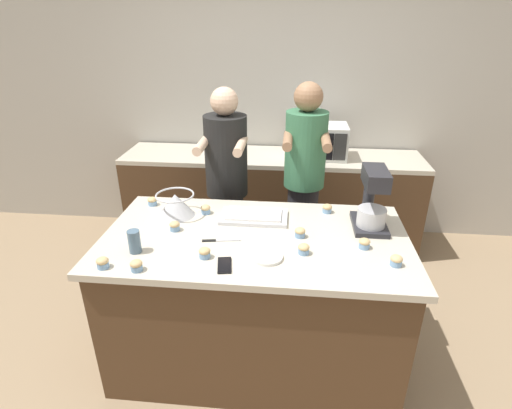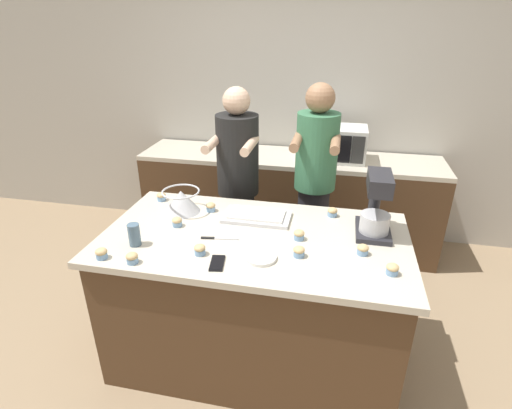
{
  "view_description": "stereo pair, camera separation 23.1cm",
  "coord_description": "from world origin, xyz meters",
  "px_view_note": "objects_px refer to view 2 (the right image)",
  "views": [
    {
      "loc": [
        0.21,
        -2.04,
        2.08
      ],
      "look_at": [
        0.0,
        0.05,
        1.1
      ],
      "focal_mm": 28.0,
      "sensor_mm": 36.0,
      "label": 1
    },
    {
      "loc": [
        0.44,
        -2.0,
        2.08
      ],
      "look_at": [
        0.0,
        0.05,
        1.1
      ],
      "focal_mm": 28.0,
      "sensor_mm": 36.0,
      "label": 2
    }
  ],
  "objects_px": {
    "cupcake_3": "(161,197)",
    "cupcake_2": "(299,252)",
    "cupcake_6": "(363,249)",
    "cell_phone": "(217,263)",
    "stand_mixer": "(376,208)",
    "microwave_oven": "(336,143)",
    "cupcake_9": "(132,258)",
    "small_plate": "(261,257)",
    "cupcake_4": "(392,269)",
    "cupcake_5": "(211,207)",
    "mixing_bowl": "(181,200)",
    "cupcake_1": "(177,222)",
    "cupcake_8": "(299,235)",
    "baking_tray": "(257,216)",
    "cupcake_10": "(101,253)",
    "person_left": "(238,189)",
    "cupcake_0": "(200,250)",
    "drinking_glass": "(134,235)",
    "cupcake_7": "(332,212)",
    "knife": "(217,238)",
    "person_right": "(314,191)"
  },
  "relations": [
    {
      "from": "cupcake_3",
      "to": "cupcake_2",
      "type": "bearing_deg",
      "value": -27.0
    },
    {
      "from": "cupcake_2",
      "to": "cupcake_6",
      "type": "bearing_deg",
      "value": 15.42
    },
    {
      "from": "cell_phone",
      "to": "stand_mixer",
      "type": "bearing_deg",
      "value": 32.22
    },
    {
      "from": "microwave_oven",
      "to": "cupcake_9",
      "type": "height_order",
      "value": "microwave_oven"
    },
    {
      "from": "cell_phone",
      "to": "small_plate",
      "type": "height_order",
      "value": "small_plate"
    },
    {
      "from": "cupcake_3",
      "to": "cupcake_4",
      "type": "xyz_separation_m",
      "value": [
        1.5,
        -0.59,
        0.0
      ]
    },
    {
      "from": "cupcake_3",
      "to": "cupcake_5",
      "type": "distance_m",
      "value": 0.4
    },
    {
      "from": "mixing_bowl",
      "to": "small_plate",
      "type": "bearing_deg",
      "value": -36.2
    },
    {
      "from": "cupcake_1",
      "to": "cupcake_8",
      "type": "xyz_separation_m",
      "value": [
        0.75,
        -0.01,
        0.0
      ]
    },
    {
      "from": "baking_tray",
      "to": "cupcake_1",
      "type": "height_order",
      "value": "cupcake_1"
    },
    {
      "from": "microwave_oven",
      "to": "cupcake_2",
      "type": "distance_m",
      "value": 1.72
    },
    {
      "from": "cupcake_2",
      "to": "cupcake_8",
      "type": "distance_m",
      "value": 0.18
    },
    {
      "from": "cupcake_6",
      "to": "cupcake_10",
      "type": "relative_size",
      "value": 1.0
    },
    {
      "from": "microwave_oven",
      "to": "cupcake_9",
      "type": "xyz_separation_m",
      "value": [
        -0.98,
        -1.96,
        -0.11
      ]
    },
    {
      "from": "cupcake_4",
      "to": "person_left",
      "type": "bearing_deg",
      "value": 136.04
    },
    {
      "from": "cupcake_9",
      "to": "cupcake_0",
      "type": "bearing_deg",
      "value": 25.61
    },
    {
      "from": "baking_tray",
      "to": "drinking_glass",
      "type": "distance_m",
      "value": 0.76
    },
    {
      "from": "cupcake_0",
      "to": "cupcake_10",
      "type": "xyz_separation_m",
      "value": [
        -0.5,
        -0.15,
        0.0
      ]
    },
    {
      "from": "baking_tray",
      "to": "small_plate",
      "type": "height_order",
      "value": "baking_tray"
    },
    {
      "from": "cupcake_3",
      "to": "cupcake_7",
      "type": "height_order",
      "value": "same"
    },
    {
      "from": "cell_phone",
      "to": "cupcake_3",
      "type": "height_order",
      "value": "cupcake_3"
    },
    {
      "from": "cupcake_2",
      "to": "cupcake_6",
      "type": "xyz_separation_m",
      "value": [
        0.34,
        0.09,
        0.0
      ]
    },
    {
      "from": "stand_mixer",
      "to": "cupcake_4",
      "type": "distance_m",
      "value": 0.44
    },
    {
      "from": "cupcake_6",
      "to": "cupcake_9",
      "type": "relative_size",
      "value": 1.0
    },
    {
      "from": "cupcake_2",
      "to": "cupcake_8",
      "type": "xyz_separation_m",
      "value": [
        -0.02,
        0.18,
        0.0
      ]
    },
    {
      "from": "cupcake_7",
      "to": "cupcake_6",
      "type": "bearing_deg",
      "value": -67.59
    },
    {
      "from": "cupcake_0",
      "to": "cupcake_8",
      "type": "bearing_deg",
      "value": 28.39
    },
    {
      "from": "stand_mixer",
      "to": "cupcake_2",
      "type": "height_order",
      "value": "stand_mixer"
    },
    {
      "from": "cupcake_5",
      "to": "cupcake_8",
      "type": "relative_size",
      "value": 1.0
    },
    {
      "from": "cupcake_9",
      "to": "stand_mixer",
      "type": "bearing_deg",
      "value": 25.44
    },
    {
      "from": "small_plate",
      "to": "cupcake_0",
      "type": "distance_m",
      "value": 0.33
    },
    {
      "from": "cupcake_0",
      "to": "cupcake_5",
      "type": "distance_m",
      "value": 0.54
    },
    {
      "from": "cupcake_10",
      "to": "cupcake_7",
      "type": "bearing_deg",
      "value": 32.78
    },
    {
      "from": "cupcake_7",
      "to": "cupcake_10",
      "type": "xyz_separation_m",
      "value": [
        -1.18,
        -0.76,
        0.0
      ]
    },
    {
      "from": "baking_tray",
      "to": "cupcake_9",
      "type": "bearing_deg",
      "value": -130.05
    },
    {
      "from": "baking_tray",
      "to": "cupcake_6",
      "type": "xyz_separation_m",
      "value": [
        0.65,
        -0.3,
        0.01
      ]
    },
    {
      "from": "knife",
      "to": "cupcake_6",
      "type": "relative_size",
      "value": 3.52
    },
    {
      "from": "stand_mixer",
      "to": "cupcake_9",
      "type": "bearing_deg",
      "value": -154.56
    },
    {
      "from": "stand_mixer",
      "to": "microwave_oven",
      "type": "relative_size",
      "value": 0.71
    },
    {
      "from": "drinking_glass",
      "to": "cupcake_5",
      "type": "relative_size",
      "value": 2.08
    },
    {
      "from": "cupcake_0",
      "to": "cupcake_2",
      "type": "height_order",
      "value": "same"
    },
    {
      "from": "cupcake_8",
      "to": "cupcake_9",
      "type": "bearing_deg",
      "value": -152.67
    },
    {
      "from": "cell_phone",
      "to": "cupcake_9",
      "type": "height_order",
      "value": "cupcake_9"
    },
    {
      "from": "cupcake_4",
      "to": "knife",
      "type": "bearing_deg",
      "value": 170.75
    },
    {
      "from": "person_left",
      "to": "person_right",
      "type": "distance_m",
      "value": 0.59
    },
    {
      "from": "drinking_glass",
      "to": "cell_phone",
      "type": "bearing_deg",
      "value": -10.06
    },
    {
      "from": "cupcake_4",
      "to": "mixing_bowl",
      "type": "bearing_deg",
      "value": 160.5
    },
    {
      "from": "small_plate",
      "to": "cupcake_6",
      "type": "xyz_separation_m",
      "value": [
        0.53,
        0.16,
        0.02
      ]
    },
    {
      "from": "cupcake_9",
      "to": "cupcake_5",
      "type": "bearing_deg",
      "value": 72.77
    },
    {
      "from": "small_plate",
      "to": "cupcake_3",
      "type": "xyz_separation_m",
      "value": [
        -0.83,
        0.59,
        0.02
      ]
    }
  ]
}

